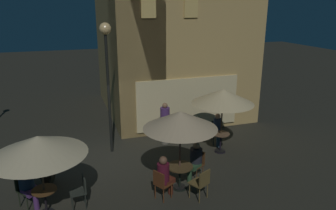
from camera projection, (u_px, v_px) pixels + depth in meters
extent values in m
plane|color=#2C2B22|center=(97.00, 161.00, 11.00)|extent=(60.00, 60.00, 0.00)
cube|color=tan|center=(188.00, 40.00, 13.44)|extent=(6.25, 1.88, 7.38)
cube|color=tan|center=(125.00, 37.00, 15.06)|extent=(1.88, 6.88, 7.38)
cube|color=#E8C26A|center=(148.00, 5.00, 11.56)|extent=(0.55, 0.06, 0.95)
cube|color=#E8C26A|center=(191.00, 5.00, 12.05)|extent=(0.55, 0.06, 0.95)
cube|color=beige|center=(188.00, 103.00, 13.18)|extent=(4.38, 0.08, 2.10)
cylinder|color=black|center=(109.00, 95.00, 11.09)|extent=(0.10, 0.10, 4.26)
sphere|color=#FACC80|center=(105.00, 29.00, 10.42)|extent=(0.39, 0.39, 0.39)
cube|color=black|center=(54.00, 169.00, 9.38)|extent=(0.45, 0.61, 0.99)
cube|color=black|center=(42.00, 169.00, 9.37)|extent=(0.45, 0.61, 0.99)
cylinder|color=black|center=(220.00, 151.00, 11.68)|extent=(0.40, 0.40, 0.03)
cylinder|color=black|center=(220.00, 143.00, 11.58)|extent=(0.06, 0.06, 0.68)
cylinder|color=brown|center=(221.00, 134.00, 11.48)|extent=(0.63, 0.63, 0.03)
cylinder|color=black|center=(179.00, 188.00, 9.35)|extent=(0.40, 0.40, 0.03)
cylinder|color=black|center=(180.00, 178.00, 9.25)|extent=(0.06, 0.06, 0.69)
cylinder|color=#47361D|center=(180.00, 166.00, 9.14)|extent=(0.75, 0.75, 0.03)
cylinder|color=black|center=(46.00, 202.00, 8.09)|extent=(0.06, 0.06, 0.68)
cylinder|color=#54361A|center=(44.00, 190.00, 7.99)|extent=(0.61, 0.61, 0.03)
cylinder|color=black|center=(220.00, 151.00, 11.68)|extent=(0.36, 0.36, 0.06)
cylinder|color=#4E3C26|center=(222.00, 122.00, 11.34)|extent=(0.05, 0.05, 2.31)
cone|color=beige|center=(223.00, 96.00, 11.06)|extent=(2.17, 2.17, 0.51)
cylinder|color=black|center=(180.00, 187.00, 9.34)|extent=(0.36, 0.36, 0.06)
cylinder|color=#51372B|center=(180.00, 152.00, 9.00)|extent=(0.05, 0.05, 2.32)
cone|color=tan|center=(180.00, 120.00, 8.72)|extent=(2.07, 2.07, 0.49)
cylinder|color=#4D3B2A|center=(42.00, 177.00, 7.88)|extent=(0.05, 0.05, 2.10)
cone|color=beige|center=(38.00, 146.00, 7.63)|extent=(2.30, 2.30, 0.49)
cylinder|color=black|center=(221.00, 140.00, 12.16)|extent=(0.03, 0.03, 0.44)
cylinder|color=black|center=(213.00, 140.00, 12.15)|extent=(0.03, 0.03, 0.44)
cylinder|color=black|center=(220.00, 137.00, 12.45)|extent=(0.03, 0.03, 0.44)
cylinder|color=black|center=(212.00, 137.00, 12.44)|extent=(0.03, 0.03, 0.44)
cube|color=black|center=(217.00, 132.00, 12.23)|extent=(0.47, 0.47, 0.04)
cube|color=black|center=(216.00, 126.00, 12.33)|extent=(0.38, 0.14, 0.39)
cylinder|color=#5A2D16|center=(163.00, 187.00, 9.01)|extent=(0.03, 0.03, 0.43)
cylinder|color=#5A2D16|center=(171.00, 191.00, 8.81)|extent=(0.03, 0.03, 0.43)
cylinder|color=#5A2D16|center=(155.00, 191.00, 8.79)|extent=(0.03, 0.03, 0.43)
cylinder|color=#5A2D16|center=(164.00, 196.00, 8.59)|extent=(0.03, 0.03, 0.43)
cube|color=#5A2D16|center=(163.00, 184.00, 8.73)|extent=(0.54, 0.54, 0.04)
cube|color=#5A2D16|center=(159.00, 179.00, 8.54)|extent=(0.23, 0.36, 0.40)
cylinder|color=brown|center=(190.00, 191.00, 8.81)|extent=(0.03, 0.03, 0.45)
cylinder|color=brown|center=(198.00, 186.00, 9.05)|extent=(0.03, 0.03, 0.45)
cylinder|color=brown|center=(199.00, 196.00, 8.58)|extent=(0.03, 0.03, 0.45)
cylinder|color=brown|center=(207.00, 190.00, 8.82)|extent=(0.03, 0.03, 0.45)
cube|color=brown|center=(199.00, 183.00, 8.75)|extent=(0.59, 0.59, 0.04)
cube|color=brown|center=(205.00, 178.00, 8.55)|extent=(0.40, 0.24, 0.40)
cylinder|color=#513119|center=(197.00, 176.00, 9.61)|extent=(0.03, 0.03, 0.44)
cylinder|color=#513119|center=(188.00, 172.00, 9.81)|extent=(0.03, 0.03, 0.44)
cylinder|color=#513119|center=(203.00, 172.00, 9.82)|extent=(0.03, 0.03, 0.44)
cylinder|color=#513119|center=(195.00, 168.00, 10.03)|extent=(0.03, 0.03, 0.44)
cube|color=#513119|center=(196.00, 165.00, 9.75)|extent=(0.53, 0.53, 0.04)
cube|color=#513119|center=(200.00, 157.00, 9.80)|extent=(0.23, 0.36, 0.40)
cylinder|color=#242822|center=(73.00, 204.00, 8.22)|extent=(0.03, 0.03, 0.44)
cylinder|color=#242822|center=(71.00, 198.00, 8.51)|extent=(0.03, 0.03, 0.44)
cylinder|color=#242822|center=(86.00, 201.00, 8.34)|extent=(0.03, 0.03, 0.44)
cylinder|color=#242822|center=(84.00, 195.00, 8.63)|extent=(0.03, 0.03, 0.44)
cube|color=#242822|center=(78.00, 192.00, 8.35)|extent=(0.44, 0.44, 0.04)
cube|color=#242822|center=(84.00, 183.00, 8.36)|extent=(0.07, 0.41, 0.40)
cylinder|color=black|center=(38.00, 197.00, 8.53)|extent=(0.03, 0.03, 0.44)
cylinder|color=black|center=(27.00, 203.00, 8.26)|extent=(0.03, 0.03, 0.44)
cylinder|color=black|center=(30.00, 193.00, 8.69)|extent=(0.03, 0.03, 0.44)
cylinder|color=black|center=(19.00, 199.00, 8.42)|extent=(0.03, 0.03, 0.44)
cube|color=black|center=(28.00, 190.00, 8.40)|extent=(0.59, 0.59, 0.04)
cube|color=black|center=(22.00, 180.00, 8.42)|extent=(0.34, 0.30, 0.48)
cube|color=#1F3645|center=(218.00, 133.00, 12.09)|extent=(0.40, 0.43, 0.14)
cylinder|color=#1F3645|center=(218.00, 141.00, 12.01)|extent=(0.14, 0.14, 0.49)
cylinder|color=navy|center=(217.00, 125.00, 12.14)|extent=(0.31, 0.31, 0.53)
sphere|color=tan|center=(218.00, 116.00, 12.03)|extent=(0.21, 0.21, 0.21)
cube|color=#542115|center=(167.00, 181.00, 8.82)|extent=(0.48, 0.47, 0.14)
cylinder|color=#542115|center=(171.00, 186.00, 9.00)|extent=(0.14, 0.14, 0.49)
cylinder|color=#4D1121|center=(163.00, 173.00, 8.64)|extent=(0.33, 0.33, 0.57)
sphere|color=brown|center=(163.00, 160.00, 8.52)|extent=(0.22, 0.22, 0.22)
cube|color=#2D4F2E|center=(193.00, 166.00, 9.64)|extent=(0.49, 0.50, 0.14)
cylinder|color=#2D4F2E|center=(190.00, 175.00, 9.60)|extent=(0.14, 0.14, 0.49)
cylinder|color=black|center=(196.00, 156.00, 9.66)|extent=(0.37, 0.37, 0.51)
sphere|color=#95704D|center=(196.00, 146.00, 9.55)|extent=(0.21, 0.21, 0.21)
cube|color=#56306E|center=(31.00, 191.00, 8.33)|extent=(0.52, 0.52, 0.14)
cylinder|color=#56306E|center=(36.00, 201.00, 8.32)|extent=(0.14, 0.14, 0.49)
cylinder|color=#1B2E47|center=(26.00, 181.00, 8.32)|extent=(0.38, 0.38, 0.52)
sphere|color=beige|center=(24.00, 168.00, 8.21)|extent=(0.22, 0.22, 0.22)
cylinder|color=#706957|center=(165.00, 133.00, 12.28)|extent=(0.30, 0.30, 0.86)
cylinder|color=#53316B|center=(165.00, 115.00, 12.07)|extent=(0.36, 0.36, 0.58)
sphere|color=#916747|center=(165.00, 105.00, 11.95)|extent=(0.20, 0.20, 0.20)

